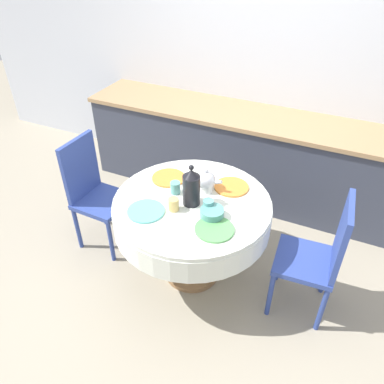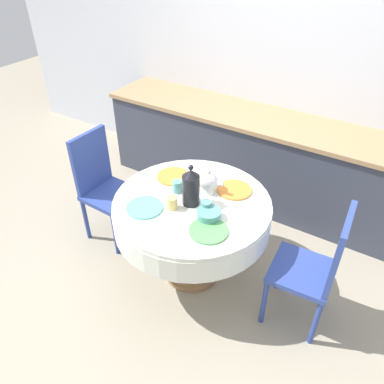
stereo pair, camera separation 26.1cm
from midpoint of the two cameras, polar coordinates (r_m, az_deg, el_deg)
ground_plane at (r=3.16m, az=2.41°, el=-12.17°), size 12.00×12.00×0.00m
wall_back at (r=3.75m, az=15.98°, el=18.42°), size 7.00×0.05×2.60m
kitchen_counter at (r=3.79m, az=12.24°, el=4.91°), size 3.24×0.64×0.88m
dining_table at (r=2.74m, az=2.73°, el=-3.63°), size 1.14×1.14×0.74m
chair_left at (r=2.64m, az=21.24°, el=-10.59°), size 0.43×0.43×0.99m
chair_right at (r=3.25m, az=-11.24°, el=1.27°), size 0.41×0.41×0.99m
plate_near_left at (r=2.59m, az=-4.38°, el=-2.47°), size 0.26×0.26×0.01m
cup_near_left at (r=2.56m, az=-0.15°, el=-1.78°), size 0.07×0.07×0.09m
plate_near_right at (r=2.41m, az=5.64°, el=-6.02°), size 0.26×0.26×0.01m
cup_near_right at (r=2.54m, az=5.12°, el=-2.42°), size 0.07×0.07×0.09m
plate_far_left at (r=2.90m, az=-0.28°, el=2.31°), size 0.26×0.26×0.01m
cup_far_left at (r=2.72m, az=0.47°, el=0.75°), size 0.07×0.07×0.09m
plate_far_right at (r=2.79m, az=9.15°, el=0.24°), size 0.26×0.26×0.01m
cup_far_right at (r=2.71m, az=5.42°, el=0.50°), size 0.07×0.07×0.09m
coffee_carafe at (r=2.56m, az=2.75°, el=0.63°), size 0.12×0.12×0.32m
teapot at (r=2.72m, az=5.28°, el=1.50°), size 0.20×0.14×0.19m
fruit_bowl at (r=2.50m, az=5.56°, el=-3.57°), size 0.16×0.16×0.06m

